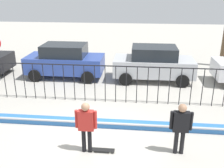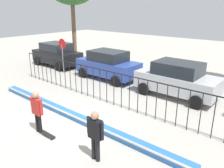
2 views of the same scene
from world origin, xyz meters
TOP-DOWN VIEW (x-y plane):
  - ground_plane at (0.00, 0.00)m, footprint 60.00×60.00m
  - bowl_coping_ledge at (0.00, 0.59)m, footprint 11.00×0.40m
  - perimeter_fence at (-0.00, 2.82)m, footprint 14.04×0.04m
  - skateboarder at (-0.08, -1.03)m, footprint 0.68×0.25m
  - skateboard at (0.38, -0.99)m, footprint 0.80×0.20m
  - camera_operator at (2.76, -0.82)m, footprint 0.68×0.25m
  - parked_car_black at (-8.22, 5.95)m, footprint 4.30×2.12m
  - parked_car_blue at (-2.70, 6.00)m, footprint 4.30×2.12m
  - parked_car_silver at (2.26, 5.94)m, footprint 4.30×2.12m
  - stop_sign at (-6.17, 4.97)m, footprint 0.76×0.07m

SIDE VIEW (x-z plane):
  - ground_plane at x=0.00m, z-range 0.00..0.00m
  - skateboard at x=0.38m, z-range 0.02..0.10m
  - bowl_coping_ledge at x=0.00m, z-range -0.01..0.25m
  - parked_car_black at x=-8.22m, z-range 0.02..1.92m
  - parked_car_blue at x=-2.70m, z-range 0.02..1.92m
  - parked_car_silver at x=2.26m, z-range 0.02..1.92m
  - skateboarder at x=-0.08m, z-range 0.17..1.84m
  - camera_operator at x=2.76m, z-range 0.17..1.85m
  - perimeter_fence at x=0.00m, z-range 0.20..1.90m
  - stop_sign at x=-6.17m, z-range 0.37..2.87m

